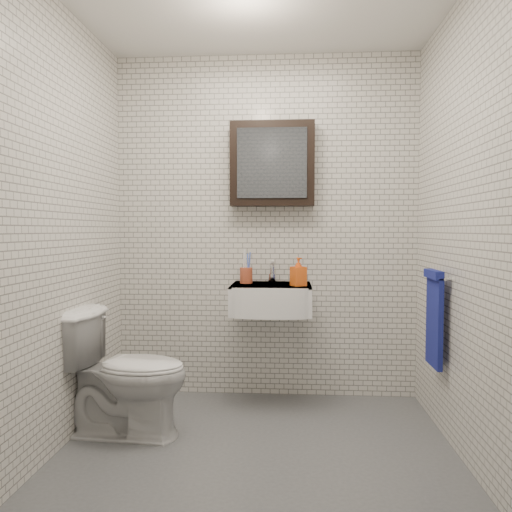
# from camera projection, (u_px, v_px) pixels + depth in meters

# --- Properties ---
(ground) EXTENTS (2.20, 2.00, 0.01)m
(ground) POSITION_uv_depth(u_px,v_px,m) (256.00, 452.00, 2.74)
(ground) COLOR #4E5056
(ground) RESTS_ON ground
(room_shell) EXTENTS (2.22, 2.02, 2.51)m
(room_shell) POSITION_uv_depth(u_px,v_px,m) (256.00, 185.00, 2.67)
(room_shell) COLOR silver
(room_shell) RESTS_ON ground
(washbasin) EXTENTS (0.55, 0.50, 0.20)m
(washbasin) POSITION_uv_depth(u_px,v_px,m) (271.00, 299.00, 3.43)
(washbasin) COLOR white
(washbasin) RESTS_ON room_shell
(faucet) EXTENTS (0.06, 0.20, 0.15)m
(faucet) POSITION_uv_depth(u_px,v_px,m) (272.00, 273.00, 3.62)
(faucet) COLOR silver
(faucet) RESTS_ON washbasin
(mirror_cabinet) EXTENTS (0.60, 0.15, 0.60)m
(mirror_cabinet) POSITION_uv_depth(u_px,v_px,m) (272.00, 164.00, 3.57)
(mirror_cabinet) COLOR black
(mirror_cabinet) RESTS_ON room_shell
(towel_rail) EXTENTS (0.09, 0.30, 0.58)m
(towel_rail) POSITION_uv_depth(u_px,v_px,m) (434.00, 314.00, 2.98)
(towel_rail) COLOR silver
(towel_rail) RESTS_ON room_shell
(toothbrush_cup) EXTENTS (0.11, 0.11, 0.25)m
(toothbrush_cup) POSITION_uv_depth(u_px,v_px,m) (246.00, 275.00, 3.54)
(toothbrush_cup) COLOR #AB462A
(toothbrush_cup) RESTS_ON washbasin
(soap_bottle) EXTENTS (0.12, 0.12, 0.19)m
(soap_bottle) POSITION_uv_depth(u_px,v_px,m) (298.00, 272.00, 3.36)
(soap_bottle) COLOR #FF5C1A
(soap_bottle) RESTS_ON washbasin
(toilet) EXTENTS (0.78, 0.49, 0.76)m
(toilet) POSITION_uv_depth(u_px,v_px,m) (125.00, 372.00, 2.98)
(toilet) COLOR white
(toilet) RESTS_ON ground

